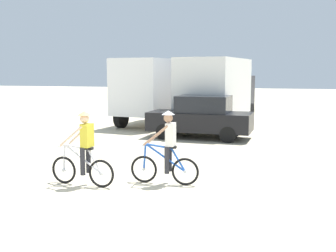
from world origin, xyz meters
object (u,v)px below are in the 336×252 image
at_px(box_truck_white_box, 218,89).
at_px(cyclist_orange_shirt, 84,151).
at_px(sedan_parked, 201,117).
at_px(cyclist_cowboy_hat, 167,150).
at_px(box_truck_avon_van, 160,88).

height_order(box_truck_white_box, cyclist_orange_shirt, box_truck_white_box).
bearing_deg(sedan_parked, cyclist_orange_shirt, -100.42).
bearing_deg(cyclist_orange_shirt, sedan_parked, 79.58).
xyz_separation_m(box_truck_white_box, sedan_parked, (-0.18, -3.72, -0.99)).
height_order(cyclist_orange_shirt, cyclist_cowboy_hat, same).
xyz_separation_m(sedan_parked, cyclist_cowboy_hat, (0.44, -7.21, -0.04)).
bearing_deg(box_truck_avon_van, box_truck_white_box, -9.69).
xyz_separation_m(box_truck_avon_van, box_truck_white_box, (3.13, -0.53, 0.00)).
xyz_separation_m(box_truck_avon_van, cyclist_cowboy_hat, (3.40, -11.46, -1.03)).
relative_size(box_truck_white_box, sedan_parked, 1.63).
relative_size(box_truck_avon_van, sedan_parked, 1.64).
relative_size(box_truck_avon_van, box_truck_white_box, 1.01).
height_order(box_truck_avon_van, cyclist_orange_shirt, box_truck_avon_van).
relative_size(box_truck_white_box, cyclist_orange_shirt, 3.85).
distance_m(box_truck_avon_van, box_truck_white_box, 3.17).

